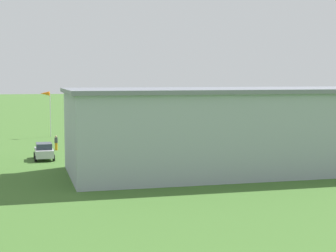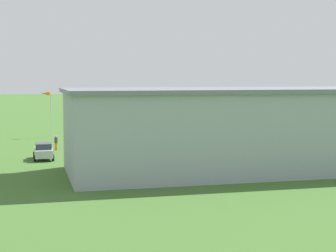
{
  "view_description": "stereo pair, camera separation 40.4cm",
  "coord_description": "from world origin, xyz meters",
  "px_view_note": "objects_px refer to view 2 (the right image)",
  "views": [
    {
      "loc": [
        18.8,
        78.49,
        8.42
      ],
      "look_at": [
        4.2,
        11.46,
        2.32
      ],
      "focal_mm": 59.33,
      "sensor_mm": 36.0,
      "label": 1
    },
    {
      "loc": [
        18.4,
        78.57,
        8.42
      ],
      "look_at": [
        4.2,
        11.46,
        2.32
      ],
      "focal_mm": 59.33,
      "sensor_mm": 36.0,
      "label": 2
    }
  ],
  "objects_px": {
    "car_silver": "(43,151)",
    "windsock": "(46,97)",
    "biplane": "(123,118)",
    "person_crossing_taxiway": "(56,143)",
    "hangar": "(286,128)"
  },
  "relations": [
    {
      "from": "car_silver",
      "to": "windsock",
      "type": "height_order",
      "value": "windsock"
    },
    {
      "from": "biplane",
      "to": "windsock",
      "type": "xyz_separation_m",
      "value": [
        10.26,
        -4.45,
        2.83
      ]
    },
    {
      "from": "car_silver",
      "to": "windsock",
      "type": "relative_size",
      "value": 0.63
    },
    {
      "from": "biplane",
      "to": "person_crossing_taxiway",
      "type": "xyz_separation_m",
      "value": [
        9.15,
        10.54,
        -1.94
      ]
    },
    {
      "from": "hangar",
      "to": "car_silver",
      "type": "relative_size",
      "value": 10.01
    },
    {
      "from": "hangar",
      "to": "person_crossing_taxiway",
      "type": "height_order",
      "value": "hangar"
    },
    {
      "from": "biplane",
      "to": "person_crossing_taxiway",
      "type": "relative_size",
      "value": 4.73
    },
    {
      "from": "car_silver",
      "to": "hangar",
      "type": "bearing_deg",
      "value": 154.74
    },
    {
      "from": "person_crossing_taxiway",
      "to": "windsock",
      "type": "bearing_deg",
      "value": -85.79
    },
    {
      "from": "person_crossing_taxiway",
      "to": "windsock",
      "type": "xyz_separation_m",
      "value": [
        1.1,
        -14.99,
        4.77
      ]
    },
    {
      "from": "car_silver",
      "to": "person_crossing_taxiway",
      "type": "distance_m",
      "value": 7.15
    },
    {
      "from": "person_crossing_taxiway",
      "to": "car_silver",
      "type": "bearing_deg",
      "value": 79.27
    },
    {
      "from": "hangar",
      "to": "person_crossing_taxiway",
      "type": "xyz_separation_m",
      "value": [
        20.55,
        -17.35,
        -2.87
      ]
    },
    {
      "from": "hangar",
      "to": "person_crossing_taxiway",
      "type": "bearing_deg",
      "value": -40.17
    },
    {
      "from": "car_silver",
      "to": "windsock",
      "type": "distance_m",
      "value": 22.52
    }
  ]
}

